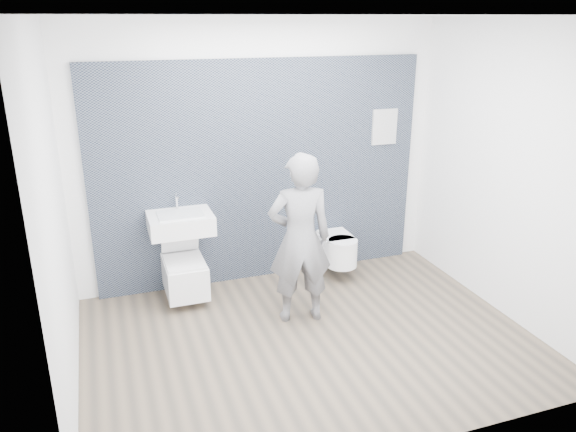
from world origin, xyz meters
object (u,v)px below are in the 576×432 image
object	(u,v)px
toilet_square	(185,274)
toilet_rounded	(338,249)
visitor	(300,239)
washbasin	(181,223)

from	to	relation	value
toilet_square	toilet_rounded	size ratio (longest dim) A/B	1.33
toilet_square	visitor	distance (m)	1.35
washbasin	toilet_rounded	world-z (taller)	washbasin
toilet_rounded	visitor	distance (m)	1.16
toilet_rounded	visitor	xyz separation A→B (m)	(-0.74, -0.74, 0.50)
visitor	toilet_rounded	bearing A→B (deg)	-126.27
washbasin	toilet_rounded	size ratio (longest dim) A/B	1.10
washbasin	toilet_square	world-z (taller)	washbasin
toilet_square	washbasin	bearing A→B (deg)	90.00
washbasin	toilet_square	xyz separation A→B (m)	(0.00, -0.05, -0.55)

